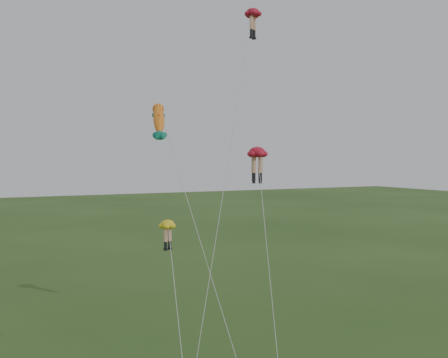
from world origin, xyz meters
name	(u,v)px	position (x,y,z in m)	size (l,w,h in m)	color
legs_kite_red_high	(252,20)	(7.11, 10.81, 23.25)	(10.73, 11.89, 24.25)	#B31227
legs_kite_red_mid	(257,157)	(5.04, 6.29, 12.54)	(3.89, 8.65, 13.28)	#B31227
legs_kite_yellow	(168,235)	(-3.25, 1.19, 8.45)	(1.37, 5.46, 9.21)	yellow
fish_kite	(159,120)	(-0.47, 10.93, 15.28)	(1.72, 14.62, 16.86)	gold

